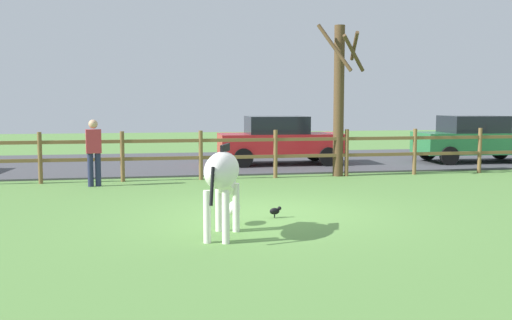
% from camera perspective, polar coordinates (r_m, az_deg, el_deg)
% --- Properties ---
extents(ground_plane, '(60.00, 60.00, 0.00)m').
position_cam_1_polar(ground_plane, '(11.06, 1.39, -5.13)').
color(ground_plane, '#5B8C42').
extents(parking_asphalt, '(28.00, 7.40, 0.05)m').
position_cam_1_polar(parking_asphalt, '(20.16, -4.20, -0.21)').
color(parking_asphalt, '#47474C').
rests_on(parking_asphalt, ground_plane).
extents(paddock_fence, '(20.48, 0.11, 1.31)m').
position_cam_1_polar(paddock_fence, '(15.75, -5.36, 0.79)').
color(paddock_fence, brown).
rests_on(paddock_fence, ground_plane).
extents(bare_tree, '(1.41, 1.08, 4.17)m').
position_cam_1_polar(bare_tree, '(16.56, 8.07, 6.12)').
color(bare_tree, '#513A23').
rests_on(bare_tree, ground_plane).
extents(zebra, '(0.92, 1.86, 1.41)m').
position_cam_1_polar(zebra, '(9.05, -3.20, -1.60)').
color(zebra, white).
rests_on(zebra, ground_plane).
extents(crow_on_grass, '(0.21, 0.10, 0.20)m').
position_cam_1_polar(crow_on_grass, '(10.58, 1.87, -4.93)').
color(crow_on_grass, black).
rests_on(crow_on_grass, ground_plane).
extents(parked_car_red, '(4.04, 1.97, 1.56)m').
position_cam_1_polar(parked_car_red, '(19.18, 2.31, 1.96)').
color(parked_car_red, red).
rests_on(parked_car_red, parking_asphalt).
extents(parked_car_green, '(4.10, 2.08, 1.56)m').
position_cam_1_polar(parked_car_green, '(21.21, 20.44, 1.96)').
color(parked_car_green, '#236B38').
rests_on(parked_car_green, parking_asphalt).
extents(visitor_near_fence, '(0.39, 0.27, 1.64)m').
position_cam_1_polar(visitor_near_fence, '(14.95, -15.40, 0.98)').
color(visitor_near_fence, '#232847').
rests_on(visitor_near_fence, ground_plane).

